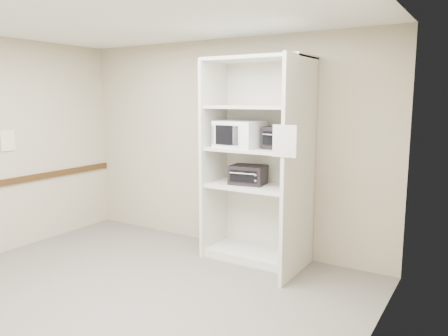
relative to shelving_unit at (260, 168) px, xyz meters
The scene contains 10 objects.
floor 2.15m from the shelving_unit, 111.36° to the right, with size 4.50×4.00×0.01m, color #625F54.
ceiling 2.41m from the shelving_unit, 111.36° to the right, with size 4.50×4.00×0.01m, color white.
wall_back 0.76m from the shelving_unit, 155.96° to the left, with size 4.50×0.02×2.70m, color tan.
wall_right 2.34m from the shelving_unit, 47.07° to the right, with size 0.02×4.00×2.70m, color tan.
shelving_unit is the anchor object (origin of this frame).
microwave 0.48m from the shelving_unit, 167.41° to the right, with size 0.52×0.40×0.31m, color white.
toaster_oven_upper 0.46m from the shelving_unit, ahead, with size 0.44×0.33×0.26m, color black.
toaster_oven_lower 0.20m from the shelving_unit, behind, with size 0.41×0.31×0.23m, color black.
paper_sign 0.94m from the shelving_unit, 47.55° to the right, with size 0.25×0.01×0.31m, color white.
wall_poster 3.20m from the shelving_unit, 155.50° to the right, with size 0.01×0.19×0.26m, color silver.
Camera 1 is at (2.97, -2.87, 1.94)m, focal length 35.00 mm.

